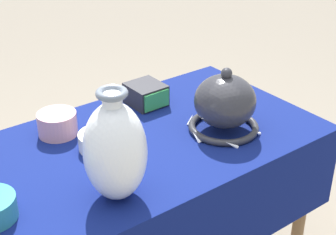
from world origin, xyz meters
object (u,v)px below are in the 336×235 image
(pot_squat_ivory, at_px, (101,141))
(pot_squat_rose, at_px, (57,124))
(vase_dome_bell, at_px, (225,105))
(mosaic_tile_box, at_px, (146,94))
(vase_tall_bulbous, at_px, (115,151))

(pot_squat_ivory, bearing_deg, pot_squat_rose, 113.02)
(vase_dome_bell, xyz_separation_m, mosaic_tile_box, (-0.09, 0.30, -0.05))
(vase_tall_bulbous, xyz_separation_m, pot_squat_rose, (0.02, 0.39, -0.10))
(mosaic_tile_box, height_order, pot_squat_ivory, mosaic_tile_box)
(mosaic_tile_box, bearing_deg, vase_tall_bulbous, -133.74)
(vase_tall_bulbous, relative_size, vase_dome_bell, 1.29)
(vase_tall_bulbous, bearing_deg, pot_squat_ivory, 69.40)
(vase_tall_bulbous, height_order, vase_dome_bell, vase_tall_bulbous)
(vase_tall_bulbous, xyz_separation_m, mosaic_tile_box, (0.36, 0.39, -0.10))
(mosaic_tile_box, xyz_separation_m, pot_squat_ivory, (-0.28, -0.16, -0.01))
(pot_squat_ivory, relative_size, pot_squat_rose, 1.09)
(pot_squat_ivory, bearing_deg, vase_tall_bulbous, -110.60)
(vase_tall_bulbous, xyz_separation_m, pot_squat_ivory, (0.09, 0.23, -0.11))
(mosaic_tile_box, distance_m, pot_squat_rose, 0.34)
(vase_dome_bell, xyz_separation_m, pot_squat_ivory, (-0.37, 0.14, -0.06))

